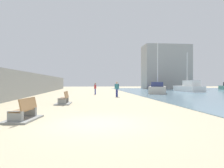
{
  "coord_description": "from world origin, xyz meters",
  "views": [
    {
      "loc": [
        -0.18,
        -8.59,
        1.65
      ],
      "look_at": [
        1.86,
        10.44,
        1.52
      ],
      "focal_mm": 34.25,
      "sensor_mm": 36.0,
      "label": 1
    }
  ],
  "objects": [
    {
      "name": "ground_plane",
      "position": [
        0.0,
        18.0,
        0.0
      ],
      "size": [
        120.0,
        120.0,
        0.0
      ],
      "primitive_type": "plane",
      "color": "#C6B793"
    },
    {
      "name": "person_standing",
      "position": [
        3.01,
        15.9,
        1.03
      ],
      "size": [
        0.5,
        0.29,
        1.75
      ],
      "color": "navy",
      "rests_on": "ground"
    },
    {
      "name": "bench_far",
      "position": [
        -2.12,
        8.06,
        0.23
      ],
      "size": [
        1.17,
        2.13,
        0.98
      ],
      "color": "gray",
      "rests_on": "ground"
    },
    {
      "name": "person_walking",
      "position": [
        0.65,
        20.99,
        0.93
      ],
      "size": [
        0.29,
        0.49,
        1.6
      ],
      "color": "navy",
      "rests_on": "ground"
    },
    {
      "name": "seawall",
      "position": [
        -7.5,
        18.0,
        1.43
      ],
      "size": [
        0.8,
        64.0,
        2.85
      ],
      "primitive_type": "cube",
      "color": "gray",
      "rests_on": "ground"
    },
    {
      "name": "boat_outer",
      "position": [
        9.8,
        21.81,
        0.71
      ],
      "size": [
        4.0,
        5.79,
        7.48
      ],
      "color": "beige",
      "rests_on": "water_bay"
    },
    {
      "name": "boat_far_right",
      "position": [
        17.94,
        28.64,
        0.78
      ],
      "size": [
        2.65,
        7.81,
        7.21
      ],
      "color": "white",
      "rests_on": "water_bay"
    },
    {
      "name": "bench_near",
      "position": [
        -3.03,
        1.11,
        0.23
      ],
      "size": [
        1.38,
        2.23,
        0.98
      ],
      "color": "gray",
      "rests_on": "ground"
    },
    {
      "name": "boat_mid_bay",
      "position": [
        14.94,
        39.27,
        0.65
      ],
      "size": [
        3.59,
        7.68,
        1.66
      ],
      "color": "navy",
      "rests_on": "water_bay"
    },
    {
      "name": "harbor_building",
      "position": [
        20.03,
        46.0,
        5.7
      ],
      "size": [
        12.0,
        6.0,
        11.4
      ],
      "primitive_type": "cube",
      "color": "#9E9E99",
      "rests_on": "ground"
    }
  ]
}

